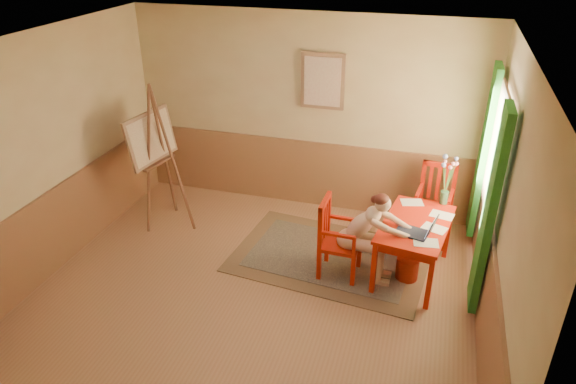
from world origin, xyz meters
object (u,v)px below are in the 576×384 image
(chair_left, at_px, (336,238))
(chair_back, at_px, (434,203))
(figure, at_px, (367,232))
(laptop, at_px, (418,231))
(easel, at_px, (154,144))
(table, at_px, (415,230))

(chair_left, relative_size, chair_back, 0.96)
(figure, relative_size, laptop, 2.47)
(chair_back, distance_m, laptop, 1.22)
(laptop, xyz_separation_m, easel, (-3.53, 0.55, 0.42))
(chair_left, bearing_deg, figure, 1.22)
(table, distance_m, chair_left, 0.92)
(table, distance_m, easel, 3.55)
(chair_back, distance_m, figure, 1.37)
(easel, bearing_deg, chair_left, -11.55)
(figure, distance_m, easel, 3.06)
(table, relative_size, laptop, 2.77)
(chair_left, height_order, laptop, chair_left)
(laptop, relative_size, easel, 0.23)
(chair_left, height_order, easel, easel)
(table, bearing_deg, chair_back, 78.79)
(laptop, bearing_deg, table, 98.05)
(chair_left, relative_size, easel, 0.50)
(figure, bearing_deg, chair_left, -178.78)
(laptop, distance_m, easel, 3.60)
(table, xyz_separation_m, figure, (-0.53, -0.23, 0.01))
(chair_left, xyz_separation_m, easel, (-2.61, 0.53, 0.69))
(chair_back, relative_size, easel, 0.51)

